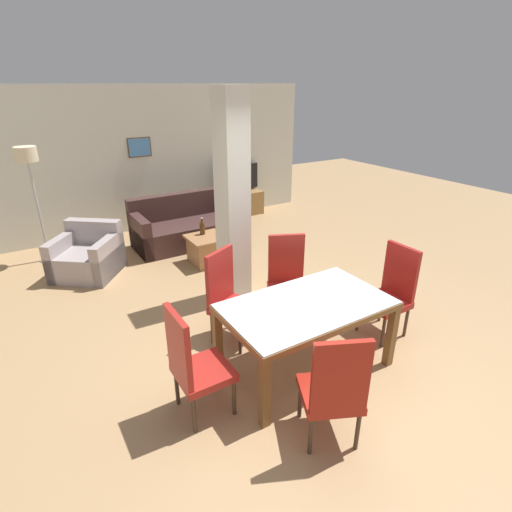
{
  "coord_description": "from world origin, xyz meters",
  "views": [
    {
      "loc": [
        -2.19,
        -2.59,
        2.72
      ],
      "look_at": [
        0.0,
        0.94,
        0.91
      ],
      "focal_mm": 28.0,
      "sensor_mm": 36.0,
      "label": 1
    }
  ],
  "objects_px": {
    "floor_lamp": "(29,166)",
    "dining_chair_head_right": "(391,290)",
    "dining_chair_near_left": "(334,388)",
    "tv_screen": "(240,180)",
    "dining_table": "(306,316)",
    "bottle": "(202,228)",
    "tv_stand": "(240,204)",
    "dining_chair_far_left": "(229,295)",
    "coffee_table": "(207,249)",
    "dining_chair_far_right": "(287,278)",
    "dining_chair_head_left": "(193,363)",
    "armchair": "(88,257)",
    "sofa": "(188,227)"
  },
  "relations": [
    {
      "from": "dining_chair_far_right",
      "to": "armchair",
      "type": "distance_m",
      "value": 3.22
    },
    {
      "from": "bottle",
      "to": "tv_stand",
      "type": "relative_size",
      "value": 0.27
    },
    {
      "from": "floor_lamp",
      "to": "dining_chair_head_right",
      "type": "bearing_deg",
      "value": -54.41
    },
    {
      "from": "coffee_table",
      "to": "dining_table",
      "type": "bearing_deg",
      "value": -95.49
    },
    {
      "from": "dining_chair_far_left",
      "to": "tv_screen",
      "type": "bearing_deg",
      "value": -146.47
    },
    {
      "from": "dining_chair_head_right",
      "to": "armchair",
      "type": "distance_m",
      "value": 4.41
    },
    {
      "from": "dining_chair_far_right",
      "to": "tv_screen",
      "type": "distance_m",
      "value": 4.28
    },
    {
      "from": "dining_chair_head_left",
      "to": "dining_chair_near_left",
      "type": "xyz_separation_m",
      "value": [
        0.8,
        -0.86,
        0.0
      ]
    },
    {
      "from": "sofa",
      "to": "coffee_table",
      "type": "distance_m",
      "value": 1.0
    },
    {
      "from": "tv_screen",
      "to": "floor_lamp",
      "type": "height_order",
      "value": "floor_lamp"
    },
    {
      "from": "tv_stand",
      "to": "dining_chair_head_right",
      "type": "bearing_deg",
      "value": -99.08
    },
    {
      "from": "dining_chair_head_right",
      "to": "tv_screen",
      "type": "bearing_deg",
      "value": -9.08
    },
    {
      "from": "dining_table",
      "to": "bottle",
      "type": "xyz_separation_m",
      "value": [
        0.28,
        3.04,
        -0.05
      ]
    },
    {
      "from": "coffee_table",
      "to": "tv_stand",
      "type": "height_order",
      "value": "tv_stand"
    },
    {
      "from": "dining_chair_head_left",
      "to": "tv_stand",
      "type": "xyz_separation_m",
      "value": [
        3.22,
        4.84,
        -0.3
      ]
    },
    {
      "from": "tv_stand",
      "to": "sofa",
      "type": "bearing_deg",
      "value": -149.77
    },
    {
      "from": "bottle",
      "to": "tv_screen",
      "type": "height_order",
      "value": "tv_screen"
    },
    {
      "from": "tv_screen",
      "to": "floor_lamp",
      "type": "bearing_deg",
      "value": -11.05
    },
    {
      "from": "dining_chair_far_left",
      "to": "dining_chair_near_left",
      "type": "height_order",
      "value": "same"
    },
    {
      "from": "sofa",
      "to": "bottle",
      "type": "relative_size",
      "value": 6.98
    },
    {
      "from": "coffee_table",
      "to": "tv_stand",
      "type": "bearing_deg",
      "value": 48.36
    },
    {
      "from": "dining_chair_head_left",
      "to": "tv_screen",
      "type": "bearing_deg",
      "value": 146.39
    },
    {
      "from": "dining_chair_head_left",
      "to": "dining_chair_head_right",
      "type": "bearing_deg",
      "value": 90.0
    },
    {
      "from": "dining_chair_head_right",
      "to": "bottle",
      "type": "relative_size",
      "value": 3.82
    },
    {
      "from": "dining_chair_head_left",
      "to": "sofa",
      "type": "height_order",
      "value": "dining_chair_head_left"
    },
    {
      "from": "dining_chair_head_left",
      "to": "armchair",
      "type": "distance_m",
      "value": 3.51
    },
    {
      "from": "floor_lamp",
      "to": "tv_screen",
      "type": "bearing_deg",
      "value": 6.46
    },
    {
      "from": "sofa",
      "to": "armchair",
      "type": "bearing_deg",
      "value": 12.32
    },
    {
      "from": "dining_chair_far_right",
      "to": "floor_lamp",
      "type": "relative_size",
      "value": 0.58
    },
    {
      "from": "dining_chair_head_left",
      "to": "armchair",
      "type": "bearing_deg",
      "value": -176.32
    },
    {
      "from": "dining_chair_head_left",
      "to": "tv_screen",
      "type": "relative_size",
      "value": 0.97
    },
    {
      "from": "armchair",
      "to": "dining_chair_head_right",
      "type": "bearing_deg",
      "value": 165.75
    },
    {
      "from": "dining_chair_far_right",
      "to": "armchair",
      "type": "xyz_separation_m",
      "value": [
        -1.84,
        2.62,
        -0.28
      ]
    },
    {
      "from": "dining_chair_near_left",
      "to": "floor_lamp",
      "type": "bearing_deg",
      "value": 131.36
    },
    {
      "from": "tv_stand",
      "to": "floor_lamp",
      "type": "xyz_separation_m",
      "value": [
        -3.92,
        -0.44,
        1.3
      ]
    },
    {
      "from": "armchair",
      "to": "floor_lamp",
      "type": "relative_size",
      "value": 0.65
    },
    {
      "from": "dining_chair_head_left",
      "to": "dining_chair_far_left",
      "type": "xyz_separation_m",
      "value": [
        0.8,
        0.86,
        0.0
      ]
    },
    {
      "from": "dining_table",
      "to": "dining_chair_head_right",
      "type": "xyz_separation_m",
      "value": [
        1.23,
        0.0,
        -0.05
      ]
    },
    {
      "from": "dining_table",
      "to": "armchair",
      "type": "height_order",
      "value": "armchair"
    },
    {
      "from": "dining_chair_far_right",
      "to": "tv_stand",
      "type": "distance_m",
      "value": 4.29
    },
    {
      "from": "dining_chair_near_left",
      "to": "tv_screen",
      "type": "height_order",
      "value": "tv_screen"
    },
    {
      "from": "dining_chair_far_left",
      "to": "tv_stand",
      "type": "relative_size",
      "value": 1.05
    },
    {
      "from": "dining_chair_head_right",
      "to": "floor_lamp",
      "type": "relative_size",
      "value": 0.58
    },
    {
      "from": "coffee_table",
      "to": "dining_chair_far_right",
      "type": "bearing_deg",
      "value": -86.38
    },
    {
      "from": "dining_chair_head_right",
      "to": "sofa",
      "type": "xyz_separation_m",
      "value": [
        -0.86,
        3.89,
        -0.26
      ]
    },
    {
      "from": "dining_chair_far_left",
      "to": "floor_lamp",
      "type": "xyz_separation_m",
      "value": [
        -1.51,
        3.53,
        1.0
      ]
    },
    {
      "from": "dining_chair_head_right",
      "to": "coffee_table",
      "type": "distance_m",
      "value": 3.07
    },
    {
      "from": "dining_table",
      "to": "dining_chair_head_right",
      "type": "distance_m",
      "value": 1.23
    },
    {
      "from": "dining_chair_head_right",
      "to": "dining_chair_near_left",
      "type": "bearing_deg",
      "value": 117.63
    },
    {
      "from": "dining_chair_head_left",
      "to": "floor_lamp",
      "type": "xyz_separation_m",
      "value": [
        -0.7,
        4.4,
        1.0
      ]
    }
  ]
}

